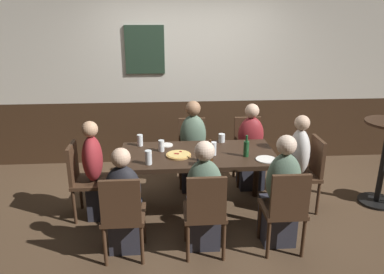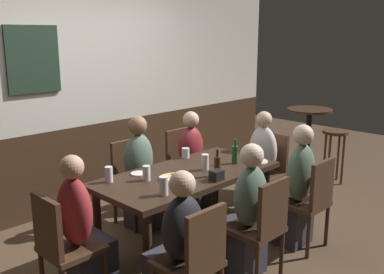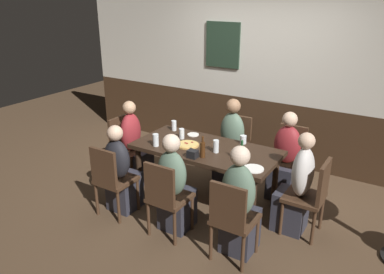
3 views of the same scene
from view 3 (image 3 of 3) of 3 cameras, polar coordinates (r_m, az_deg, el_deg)
name	(u,v)px [view 3 (image 3 of 3)]	position (r m, az deg, el deg)	size (l,w,h in m)	color
ground_plane	(205,201)	(4.86, 1.98, -9.66)	(12.00, 12.00, 0.00)	#4C3826
wall_back	(261,76)	(5.79, 10.38, 9.01)	(6.40, 0.13, 2.60)	#3D2819
dining_table	(206,154)	(4.56, 2.08, -2.56)	(1.74, 0.83, 0.74)	black
chair_right_near	(232,217)	(3.67, 6.04, -11.87)	(0.40, 0.40, 0.88)	#422B1C
chair_mid_near	(166,195)	(4.00, -3.96, -8.75)	(0.40, 0.40, 0.88)	#422B1C
chair_mid_far	(235,144)	(5.30, 6.54, -1.05)	(0.40, 0.40, 0.88)	#422B1C
chair_head_west	(125,145)	(5.32, -10.04, -1.16)	(0.40, 0.40, 0.88)	#422B1C
chair_right_far	(289,156)	(5.06, 14.39, -2.75)	(0.40, 0.40, 0.88)	#422B1C
chair_head_east	(312,194)	(4.21, 17.56, -8.16)	(0.40, 0.40, 0.88)	#422B1C
chair_left_near	(111,177)	(4.45, -12.06, -5.98)	(0.40, 0.40, 0.88)	#422B1C
person_right_near	(239,209)	(3.80, 7.13, -10.71)	(0.34, 0.37, 1.18)	#2D2D38
person_mid_near	(175,190)	(4.13, -2.63, -8.00)	(0.34, 0.37, 1.14)	#2D2D38
person_mid_far	(230,148)	(5.17, 5.77, -1.64)	(0.34, 0.37, 1.17)	#2D2D38
person_head_west	(134,149)	(5.23, -8.69, -1.72)	(0.37, 0.34, 1.14)	#2D2D38
person_right_far	(285,162)	(4.92, 13.77, -3.71)	(0.34, 0.37, 1.12)	#2D2D38
person_head_east	(296,191)	(4.25, 15.43, -7.81)	(0.37, 0.34, 1.16)	#2D2D38
person_left_near	(121,175)	(4.57, -10.61, -5.66)	(0.34, 0.37, 1.09)	#2D2D38
pizza	(188,145)	(4.58, -0.66, -1.15)	(0.28, 0.28, 0.03)	tan
highball_clear	(182,134)	(4.78, -1.56, 0.42)	(0.07, 0.07, 0.13)	silver
tumbler_water	(243,140)	(4.67, 7.71, -0.46)	(0.08, 0.08, 0.10)	silver
beer_glass_half	(216,147)	(4.38, 3.61, -1.49)	(0.07, 0.07, 0.15)	silver
pint_glass_stout	(174,126)	(5.06, -2.73, 1.67)	(0.07, 0.07, 0.14)	silver
pint_glass_pale	(156,141)	(4.57, -5.48, -0.54)	(0.07, 0.07, 0.15)	silver
beer_bottle_green	(241,153)	(4.17, 7.46, -2.42)	(0.06, 0.06, 0.24)	#194723
beer_bottle_brown	(203,149)	(4.23, 1.61, -1.84)	(0.06, 0.06, 0.25)	#42230F
plate_white_large	(253,169)	(4.04, 9.22, -4.73)	(0.22, 0.22, 0.01)	white
plate_white_small	(193,135)	(4.91, 0.17, 0.36)	(0.15, 0.15, 0.01)	white
condiment_caddy	(193,154)	(4.23, 0.08, -2.58)	(0.11, 0.09, 0.09)	black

